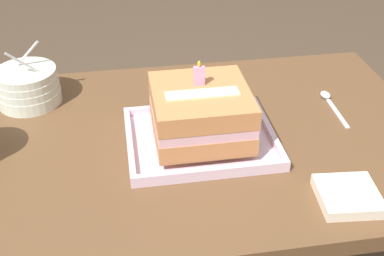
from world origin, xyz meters
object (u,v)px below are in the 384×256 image
(serving_spoon_near_tray, at_px, (329,100))
(napkin_pile, at_px, (348,196))
(bowl_stack, at_px, (28,86))
(foil_tray, at_px, (200,139))
(birthday_cake, at_px, (201,112))

(serving_spoon_near_tray, relative_size, napkin_pile, 1.36)
(serving_spoon_near_tray, bearing_deg, napkin_pile, -106.89)
(bowl_stack, relative_size, napkin_pile, 1.28)
(bowl_stack, height_order, napkin_pile, bowl_stack)
(napkin_pile, bearing_deg, serving_spoon_near_tray, 73.11)
(bowl_stack, bearing_deg, napkin_pile, -36.87)
(foil_tray, bearing_deg, serving_spoon_near_tray, 19.02)
(bowl_stack, xyz_separation_m, napkin_pile, (0.61, -0.45, -0.03))
(foil_tray, height_order, napkin_pile, foil_tray)
(foil_tray, relative_size, serving_spoon_near_tray, 1.95)
(birthday_cake, relative_size, serving_spoon_near_tray, 1.24)
(foil_tray, xyz_separation_m, bowl_stack, (-0.37, 0.23, 0.03))
(bowl_stack, xyz_separation_m, serving_spoon_near_tray, (0.71, -0.12, -0.04))
(foil_tray, distance_m, napkin_pile, 0.32)
(birthday_cake, height_order, serving_spoon_near_tray, birthday_cake)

